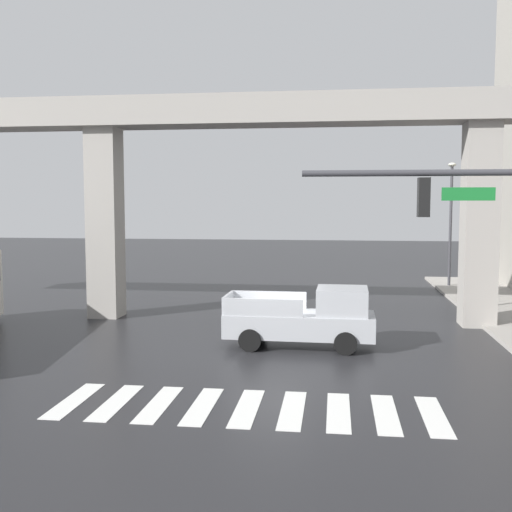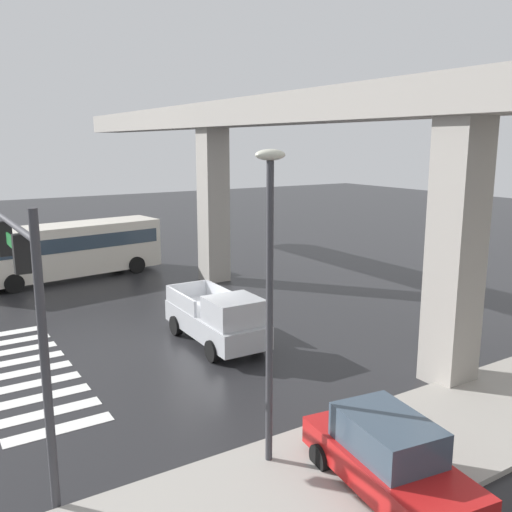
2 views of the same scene
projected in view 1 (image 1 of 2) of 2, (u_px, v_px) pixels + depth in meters
name	position (u px, v px, depth m)	size (l,w,h in m)	color
ground_plane	(273.00, 347.00, 21.13)	(120.00, 120.00, 0.00)	#232326
crosswalk_stripes	(247.00, 408.00, 14.87)	(9.35, 2.80, 0.01)	silver
elevated_overpass	(285.00, 132.00, 25.12)	(50.91, 1.97, 9.32)	#9E9991
pickup_truck	(308.00, 319.00, 21.06)	(5.14, 2.16, 2.08)	#A8AAAF
street_lamp_mid_block	(482.00, 211.00, 27.78)	(0.44, 0.70, 7.24)	#38383D
street_lamp_far_north	(451.00, 209.00, 35.35)	(0.44, 0.70, 7.24)	#38383D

